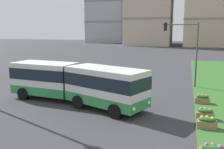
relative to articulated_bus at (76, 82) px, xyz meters
name	(u,v)px	position (x,y,z in m)	size (l,w,h in m)	color
articulated_bus	(76,82)	(0.00, 0.00, 0.00)	(11.88, 5.40, 3.00)	silver
flower_planter_3	(207,122)	(9.49, -2.80, -1.23)	(1.10, 0.56, 0.74)	#937051
flower_planter_4	(205,114)	(9.49, -1.16, -1.23)	(1.10, 0.56, 0.74)	#937051
flower_planter_5	(202,99)	(9.49, 2.53, -1.23)	(1.10, 0.56, 0.74)	#937051
traffic_light_far_right	(186,44)	(8.03, 8.42, 2.68)	(3.46, 0.28, 6.38)	#474C51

